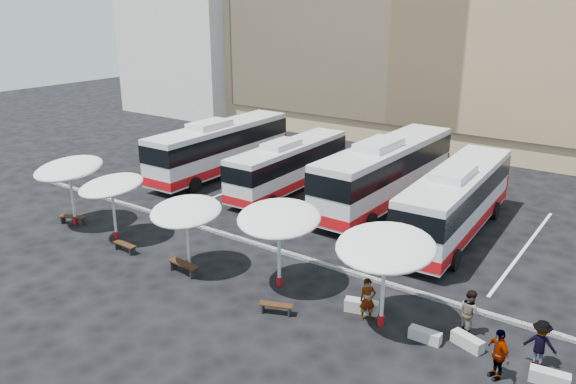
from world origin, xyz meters
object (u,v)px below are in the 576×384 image
Objects in this scene: passenger_1 at (470,312)px; sunshade_2 at (186,212)px; passenger_2 at (498,354)px; bus_0 at (221,146)px; conc_bench_0 at (362,306)px; wood_bench_3 at (276,306)px; passenger_0 at (367,300)px; conc_bench_2 at (467,342)px; sunshade_3 at (279,218)px; wood_bench_2 at (184,265)px; bus_2 at (386,171)px; wood_bench_1 at (125,246)px; conc_bench_1 at (425,336)px; wood_bench_0 at (72,218)px; conc_bench_3 at (549,378)px; sunshade_4 at (385,247)px; bus_1 at (289,164)px; sunshade_1 at (111,186)px; passenger_3 at (540,344)px; sunshade_0 at (69,169)px; bus_3 at (456,199)px.

sunshade_2 is at bearing 51.78° from passenger_1.
passenger_1 is 0.99× the size of passenger_2.
bus_0 is 20.51m from conc_bench_0.
passenger_0 reaches higher than wood_bench_3.
conc_bench_2 is 1.13m from passenger_1.
sunshade_3 is 2.72× the size of wood_bench_2.
passenger_0 is at bearing -148.14° from passenger_2.
bus_2 is at bearing 76.46° from wood_bench_2.
wood_bench_1 is 9.54m from wood_bench_3.
conc_bench_1 is (15.06, 1.29, -0.11)m from wood_bench_1.
sunshade_2 is 2.60× the size of wood_bench_0.
conc_bench_1 is 1.90m from passenger_1.
wood_bench_2 reaches higher than conc_bench_3.
passenger_0 is (8.61, 1.34, 0.47)m from wood_bench_2.
sunshade_4 is 2.62× the size of wood_bench_0.
bus_0 is 7.00× the size of passenger_2.
conc_bench_0 reaches higher than wood_bench_0.
sunshade_2 is 2.92× the size of wood_bench_1.
passenger_0 is at bearing 2.09° from wood_bench_0.
bus_2 is 11.03× the size of conc_bench_2.
conc_bench_0 reaches higher than conc_bench_1.
wood_bench_2 is at bearing -159.52° from sunshade_3.
wood_bench_0 is at bearing 141.04° from passenger_0.
bus_0 is at bearing 154.94° from conc_bench_3.
sunshade_4 is 18.84m from wood_bench_0.
bus_1 is at bearing -175.66° from passenger_2.
sunshade_4 is 3.06× the size of conc_bench_0.
passenger_0 is 0.97× the size of passenger_1.
sunshade_1 is 3.06× the size of wood_bench_3.
passenger_1 reaches higher than passenger_3.
bus_2 is at bearing 115.73° from sunshade_4.
conc_bench_2 is 0.98× the size of conc_bench_3.
bus_0 is 13.76m from wood_bench_1.
bus_1 is at bearing 103.52° from wood_bench_2.
bus_1 is 12.94m from wood_bench_2.
sunshade_2 is at bearing -1.94° from sunshade_0.
sunshade_0 is (-6.20, -11.75, 1.45)m from bus_1.
passenger_0 is (14.35, 0.55, -2.03)m from sunshade_1.
wood_bench_1 is 0.78× the size of passenger_1.
bus_0 reaches higher than sunshade_0.
bus_0 is 2.73× the size of sunshade_3.
bus_0 is 12.41m from bus_2.
conc_bench_3 is (2.83, -0.48, 0.00)m from conc_bench_2.
conc_bench_0 is (8.26, 1.28, -2.60)m from sunshade_2.
conc_bench_0 is at bearing 176.55° from conc_bench_3.
passenger_2 is (8.23, 0.98, 0.58)m from wood_bench_3.
sunshade_2 reaches higher than passenger_0.
sunshade_3 reaches higher than conc_bench_1.
bus_0 is 26.04m from passenger_3.
bus_3 is at bearing -60.67° from passenger_3.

